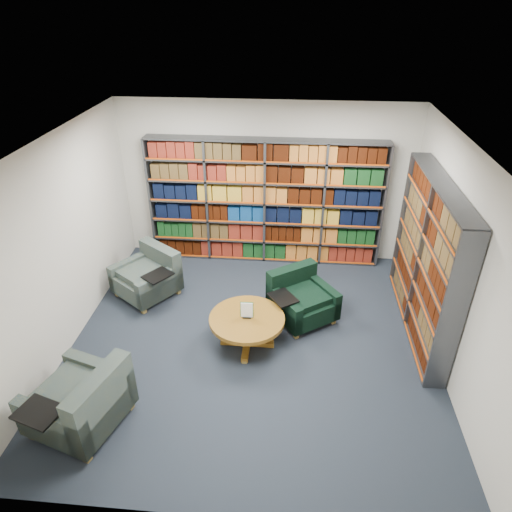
# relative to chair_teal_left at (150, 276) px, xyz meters

# --- Properties ---
(room_shell) EXTENTS (5.02, 5.02, 2.82)m
(room_shell) POSITION_rel_chair_teal_left_xyz_m (1.75, -1.06, 1.09)
(room_shell) COLOR black
(room_shell) RESTS_ON ground
(bookshelf_back) EXTENTS (4.00, 0.28, 2.20)m
(bookshelf_back) POSITION_rel_chair_teal_left_xyz_m (1.75, 1.28, 0.79)
(bookshelf_back) COLOR #47494F
(bookshelf_back) RESTS_ON ground
(bookshelf_right) EXTENTS (0.28, 2.50, 2.20)m
(bookshelf_right) POSITION_rel_chair_teal_left_xyz_m (4.09, -0.46, 0.79)
(bookshelf_right) COLOR #47494F
(bookshelf_right) RESTS_ON ground
(chair_teal_left) EXTENTS (1.17, 1.17, 0.76)m
(chair_teal_left) POSITION_rel_chair_teal_left_xyz_m (0.00, 0.00, 0.00)
(chair_teal_left) COLOR #0C233A
(chair_teal_left) RESTS_ON ground
(chair_green_right) EXTENTS (1.12, 1.12, 0.74)m
(chair_green_right) POSITION_rel_chair_teal_left_xyz_m (2.40, -0.40, -0.01)
(chair_green_right) COLOR black
(chair_green_right) RESTS_ON ground
(chair_teal_front) EXTENTS (1.15, 1.21, 0.83)m
(chair_teal_front) POSITION_rel_chair_teal_left_xyz_m (0.03, -2.64, 0.03)
(chair_teal_front) COLOR #0C233A
(chair_teal_front) RESTS_ON ground
(coffee_table) EXTENTS (1.02, 1.02, 0.72)m
(coffee_table) POSITION_rel_chair_teal_left_xyz_m (1.69, -1.14, 0.08)
(coffee_table) COLOR #8B601A
(coffee_table) RESTS_ON ground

